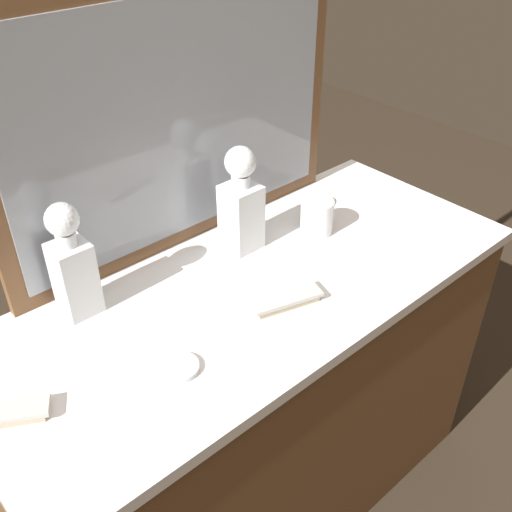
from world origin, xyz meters
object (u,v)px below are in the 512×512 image
at_px(crystal_decanter_left, 73,270).
at_px(crystal_tumbler_far_left, 317,218).
at_px(silver_brush_far_left, 3,414).
at_px(porcelain_dish, 179,367).
at_px(silver_brush_far_right, 286,299).
at_px(crystal_decanter_rear, 241,209).

distance_m(crystal_decanter_left, crystal_tumbler_far_left, 0.64).
bearing_deg(silver_brush_far_left, crystal_tumbler_far_left, 3.81).
bearing_deg(silver_brush_far_left, porcelain_dish, -19.93).
relative_size(crystal_decanter_left, silver_brush_far_right, 1.52).
height_order(crystal_decanter_left, porcelain_dish, crystal_decanter_left).
relative_size(crystal_decanter_left, silver_brush_far_left, 1.61).
relative_size(silver_brush_far_left, porcelain_dish, 2.10).
bearing_deg(crystal_tumbler_far_left, silver_brush_far_right, -148.93).
bearing_deg(crystal_decanter_rear, crystal_decanter_left, 173.97).
distance_m(crystal_decanter_left, silver_brush_far_left, 0.33).
relative_size(silver_brush_far_right, porcelain_dish, 2.22).
relative_size(crystal_tumbler_far_left, silver_brush_far_right, 0.52).
bearing_deg(crystal_decanter_left, crystal_decanter_rear, -6.03).
bearing_deg(silver_brush_far_right, silver_brush_far_left, 170.38).
bearing_deg(silver_brush_far_right, crystal_decanter_rear, 72.62).
distance_m(crystal_decanter_left, porcelain_dish, 0.32).
relative_size(crystal_tumbler_far_left, silver_brush_far_left, 0.55).
distance_m(crystal_decanter_left, crystal_decanter_rear, 0.43).
height_order(crystal_decanter_rear, porcelain_dish, crystal_decanter_rear).
xyz_separation_m(crystal_decanter_rear, porcelain_dish, (-0.37, -0.25, -0.11)).
bearing_deg(crystal_decanter_left, silver_brush_far_left, -143.91).
height_order(crystal_decanter_left, silver_brush_far_right, crystal_decanter_left).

